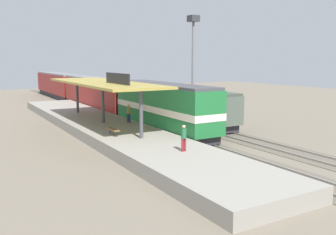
# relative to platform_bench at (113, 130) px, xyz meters

# --- Properties ---
(ground_plane) EXTENTS (120.00, 120.00, 0.00)m
(ground_plane) POSITION_rel_platform_bench_xyz_m (8.00, 5.92, -1.34)
(ground_plane) COLOR #706656
(track_near) EXTENTS (3.20, 110.00, 0.16)m
(track_near) POSITION_rel_platform_bench_xyz_m (6.00, 5.92, -1.31)
(track_near) COLOR #5F5649
(track_near) RESTS_ON ground
(track_far) EXTENTS (3.20, 110.00, 0.16)m
(track_far) POSITION_rel_platform_bench_xyz_m (10.60, 5.92, -1.31)
(track_far) COLOR #5F5649
(track_far) RESTS_ON ground
(platform) EXTENTS (6.00, 44.00, 0.90)m
(platform) POSITION_rel_platform_bench_xyz_m (1.40, 5.92, -0.89)
(platform) COLOR gray
(platform) RESTS_ON ground
(station_canopy) EXTENTS (5.20, 18.00, 4.70)m
(station_canopy) POSITION_rel_platform_bench_xyz_m (1.40, 5.83, 3.19)
(station_canopy) COLOR #47474C
(station_canopy) RESTS_ON platform
(platform_bench) EXTENTS (0.44, 1.70, 0.50)m
(platform_bench) POSITION_rel_platform_bench_xyz_m (0.00, 0.00, 0.00)
(platform_bench) COLOR #333338
(platform_bench) RESTS_ON platform
(locomotive) EXTENTS (2.93, 14.43, 4.44)m
(locomotive) POSITION_rel_platform_bench_xyz_m (6.00, 2.70, 1.07)
(locomotive) COLOR #28282D
(locomotive) RESTS_ON track_near
(passenger_carriage_front) EXTENTS (2.90, 20.00, 4.24)m
(passenger_carriage_front) POSITION_rel_platform_bench_xyz_m (6.00, 20.70, 0.97)
(passenger_carriage_front) COLOR #28282D
(passenger_carriage_front) RESTS_ON track_near
(passenger_carriage_rear) EXTENTS (2.90, 20.00, 4.24)m
(passenger_carriage_rear) POSITION_rel_platform_bench_xyz_m (6.00, 41.50, 0.97)
(passenger_carriage_rear) COLOR #28282D
(passenger_carriage_rear) RESTS_ON track_near
(freight_car) EXTENTS (2.80, 12.00, 3.54)m
(freight_car) POSITION_rel_platform_bench_xyz_m (10.60, 4.56, 0.63)
(freight_car) COLOR #28282D
(freight_car) RESTS_ON track_far
(light_mast) EXTENTS (1.10, 1.10, 11.70)m
(light_mast) POSITION_rel_platform_bench_xyz_m (13.80, 9.47, 7.05)
(light_mast) COLOR slate
(light_mast) RESTS_ON ground
(person_waiting) EXTENTS (0.34, 0.34, 1.71)m
(person_waiting) POSITION_rel_platform_bench_xyz_m (1.94, -7.06, 0.51)
(person_waiting) COLOR maroon
(person_waiting) RESTS_ON platform
(person_walking) EXTENTS (0.34, 0.34, 1.71)m
(person_walking) POSITION_rel_platform_bench_xyz_m (3.51, 4.89, 0.51)
(person_walking) COLOR navy
(person_walking) RESTS_ON platform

